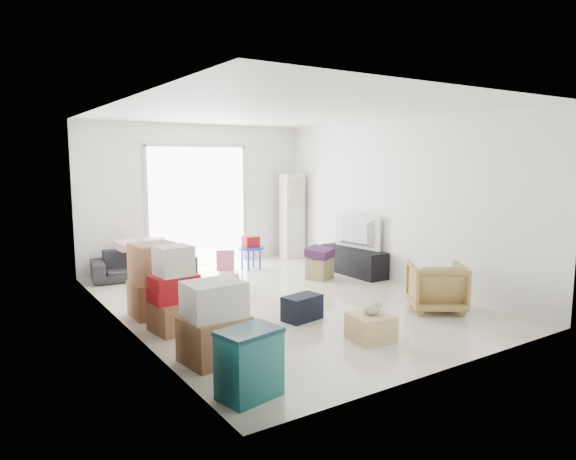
# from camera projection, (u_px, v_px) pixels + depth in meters

# --- Properties ---
(room_shell) EXTENTS (4.98, 6.48, 3.18)m
(room_shell) POSITION_uv_depth(u_px,v_px,m) (281.00, 208.00, 7.31)
(room_shell) COLOR silver
(room_shell) RESTS_ON ground
(sliding_door) EXTENTS (2.10, 0.04, 2.33)m
(sliding_door) POSITION_uv_depth(u_px,v_px,m) (198.00, 201.00, 9.79)
(sliding_door) COLOR white
(sliding_door) RESTS_ON room_shell
(ac_tower) EXTENTS (0.45, 0.30, 1.75)m
(ac_tower) POSITION_uv_depth(u_px,v_px,m) (292.00, 216.00, 10.63)
(ac_tower) COLOR silver
(ac_tower) RESTS_ON room_shell
(tv_console) EXTENTS (0.42, 1.39, 0.46)m
(tv_console) POSITION_uv_depth(u_px,v_px,m) (353.00, 261.00, 9.17)
(tv_console) COLOR black
(tv_console) RESTS_ON room_shell
(television) EXTENTS (0.72, 1.10, 0.14)m
(television) POSITION_uv_depth(u_px,v_px,m) (354.00, 245.00, 9.13)
(television) COLOR black
(television) RESTS_ON tv_console
(sofa) EXTENTS (1.77, 0.75, 0.67)m
(sofa) POSITION_uv_depth(u_px,v_px,m) (144.00, 259.00, 8.85)
(sofa) COLOR #26272C
(sofa) RESTS_ON room_shell
(pillow_left) EXTENTS (0.42, 0.38, 0.11)m
(pillow_left) POSITION_uv_depth(u_px,v_px,m) (127.00, 237.00, 8.69)
(pillow_left) COLOR #CF97A7
(pillow_left) RESTS_ON sofa
(pillow_right) EXTENTS (0.43, 0.38, 0.12)m
(pillow_right) POSITION_uv_depth(u_px,v_px,m) (155.00, 235.00, 8.92)
(pillow_right) COLOR #CF97A7
(pillow_right) RESTS_ON sofa
(armchair) EXTENTS (0.95, 0.94, 0.72)m
(armchair) POSITION_uv_depth(u_px,v_px,m) (437.00, 284.00, 6.92)
(armchair) COLOR #A57D49
(armchair) RESTS_ON room_shell
(storage_bins) EXTENTS (0.58, 0.46, 0.60)m
(storage_bins) POSITION_uv_depth(u_px,v_px,m) (249.00, 363.00, 4.38)
(storage_bins) COLOR #1B6467
(storage_bins) RESTS_ON room_shell
(box_stack_a) EXTENTS (0.67, 0.59, 0.82)m
(box_stack_a) POSITION_uv_depth(u_px,v_px,m) (214.00, 323.00, 5.17)
(box_stack_a) COLOR #9A6A45
(box_stack_a) RESTS_ON room_shell
(box_stack_b) EXTENTS (0.58, 0.56, 1.03)m
(box_stack_b) POSITION_uv_depth(u_px,v_px,m) (174.00, 294.00, 6.07)
(box_stack_b) COLOR #9A6A45
(box_stack_b) RESTS_ON room_shell
(box_stack_c) EXTENTS (0.64, 0.59, 0.95)m
(box_stack_c) POSITION_uv_depth(u_px,v_px,m) (156.00, 281.00, 6.70)
(box_stack_c) COLOR #9A6A45
(box_stack_c) RESTS_ON room_shell
(loose_box) EXTENTS (0.50, 0.50, 0.34)m
(loose_box) POSITION_uv_depth(u_px,v_px,m) (171.00, 296.00, 7.02)
(loose_box) COLOR #9A6A45
(loose_box) RESTS_ON room_shell
(duffel_bag) EXTENTS (0.54, 0.38, 0.32)m
(duffel_bag) POSITION_uv_depth(u_px,v_px,m) (302.00, 308.00, 6.54)
(duffel_bag) COLOR black
(duffel_bag) RESTS_ON room_shell
(ottoman) EXTENTS (0.47, 0.47, 0.36)m
(ottoman) POSITION_uv_depth(u_px,v_px,m) (320.00, 269.00, 8.78)
(ottoman) COLOR olive
(ottoman) RESTS_ON room_shell
(blanket) EXTENTS (0.54, 0.54, 0.14)m
(blanket) POSITION_uv_depth(u_px,v_px,m) (320.00, 254.00, 8.74)
(blanket) COLOR #4A2153
(blanket) RESTS_ON ottoman
(kids_table) EXTENTS (0.49, 0.49, 0.62)m
(kids_table) POSITION_uv_depth(u_px,v_px,m) (251.00, 246.00, 9.55)
(kids_table) COLOR #1B32C2
(kids_table) RESTS_ON room_shell
(toy_walker) EXTENTS (0.42, 0.40, 0.45)m
(toy_walker) POSITION_uv_depth(u_px,v_px,m) (227.00, 269.00, 9.01)
(toy_walker) COLOR silver
(toy_walker) RESTS_ON room_shell
(wood_crate) EXTENTS (0.50, 0.50, 0.29)m
(wood_crate) POSITION_uv_depth(u_px,v_px,m) (371.00, 327.00, 5.80)
(wood_crate) COLOR #DDC180
(wood_crate) RESTS_ON room_shell
(plush_bunny) EXTENTS (0.27, 0.15, 0.14)m
(plush_bunny) POSITION_uv_depth(u_px,v_px,m) (373.00, 309.00, 5.80)
(plush_bunny) COLOR #B2ADA8
(plush_bunny) RESTS_ON wood_crate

